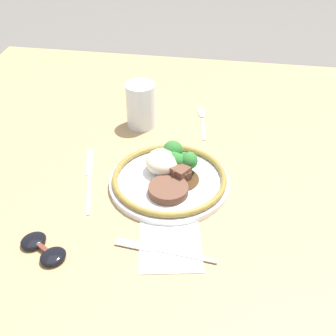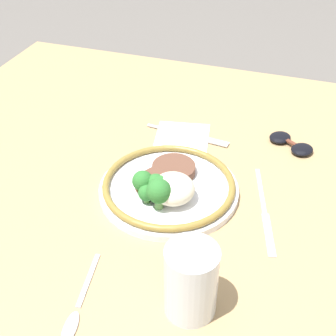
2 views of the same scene
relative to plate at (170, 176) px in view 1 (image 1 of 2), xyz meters
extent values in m
plane|color=#5B5651|center=(0.04, 0.02, -0.05)|extent=(8.00, 8.00, 0.00)
cube|color=tan|center=(0.04, 0.02, -0.03)|extent=(1.14, 1.20, 0.03)
cube|color=white|center=(-0.17, -0.03, -0.02)|extent=(0.14, 0.13, 0.00)
cylinder|color=white|center=(-0.01, 0.00, -0.01)|extent=(0.24, 0.24, 0.01)
torus|color=olive|center=(-0.01, 0.00, 0.00)|extent=(0.23, 0.23, 0.01)
ellipsoid|color=beige|center=(0.02, 0.02, 0.02)|extent=(0.07, 0.07, 0.05)
cylinder|color=brown|center=(-0.05, 0.00, 0.00)|extent=(0.08, 0.08, 0.02)
cylinder|color=#472D19|center=(0.00, -0.02, -0.01)|extent=(0.08, 0.08, 0.00)
cube|color=brown|center=(0.00, -0.02, 0.01)|extent=(0.03, 0.03, 0.03)
cube|color=brown|center=(0.00, -0.02, 0.00)|extent=(0.03, 0.03, 0.02)
cube|color=brown|center=(0.00, -0.02, 0.01)|extent=(0.04, 0.04, 0.03)
cube|color=brown|center=(0.00, -0.02, 0.01)|extent=(0.04, 0.04, 0.03)
cube|color=brown|center=(0.00, -0.03, 0.00)|extent=(0.03, 0.03, 0.02)
cylinder|color=#5B8E47|center=(0.02, -0.01, 0.00)|extent=(0.01, 0.01, 0.01)
sphere|color=#2D702D|center=(0.02, -0.01, 0.02)|extent=(0.03, 0.03, 0.03)
cylinder|color=#5B8E47|center=(0.05, -0.02, 0.00)|extent=(0.01, 0.01, 0.01)
sphere|color=#2D702D|center=(0.05, -0.02, 0.01)|extent=(0.03, 0.03, 0.03)
cylinder|color=#5B8E47|center=(0.03, 0.00, 0.00)|extent=(0.01, 0.01, 0.01)
sphere|color=#2D702D|center=(0.03, 0.00, 0.02)|extent=(0.04, 0.04, 0.04)
cylinder|color=#5B8E47|center=(0.03, -0.03, 0.00)|extent=(0.01, 0.01, 0.02)
sphere|color=#2D702D|center=(0.03, -0.03, 0.02)|extent=(0.04, 0.04, 0.04)
cylinder|color=#5B8E47|center=(0.05, 0.00, 0.00)|extent=(0.01, 0.01, 0.02)
sphere|color=#2D702D|center=(0.05, 0.00, 0.03)|extent=(0.04, 0.04, 0.04)
cylinder|color=orange|center=(0.21, 0.10, 0.01)|extent=(0.06, 0.06, 0.06)
cylinder|color=silver|center=(0.21, 0.10, 0.03)|extent=(0.07, 0.07, 0.11)
cube|color=silver|center=(-0.19, -0.06, -0.02)|extent=(0.02, 0.11, 0.00)
cube|color=silver|center=(-0.18, 0.04, -0.02)|extent=(0.02, 0.07, 0.00)
cube|color=silver|center=(-0.06, 0.15, -0.02)|extent=(0.12, 0.04, 0.00)
cube|color=silver|center=(0.05, 0.18, -0.02)|extent=(0.09, 0.04, 0.00)
cube|color=silver|center=(0.21, -0.05, -0.02)|extent=(0.09, 0.02, 0.00)
ellipsoid|color=silver|center=(0.29, -0.03, -0.02)|extent=(0.05, 0.03, 0.01)
ellipsoid|color=black|center=(-0.23, 0.16, -0.01)|extent=(0.06, 0.06, 0.01)
ellipsoid|color=black|center=(-0.20, 0.21, -0.01)|extent=(0.06, 0.06, 0.01)
cube|color=brown|center=(-0.22, 0.19, -0.01)|extent=(0.02, 0.02, 0.00)
camera|label=1|loc=(-0.73, -0.11, 0.58)|focal=50.00mm
camera|label=2|loc=(0.59, 0.20, 0.51)|focal=50.00mm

